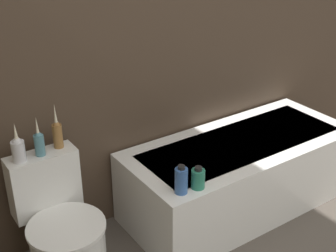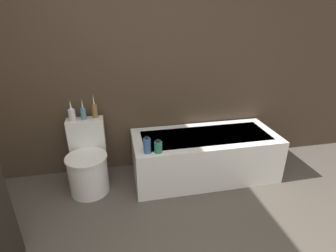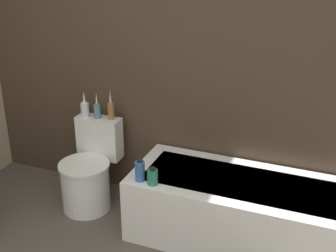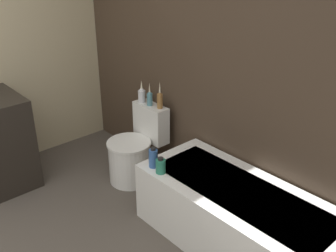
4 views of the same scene
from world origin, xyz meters
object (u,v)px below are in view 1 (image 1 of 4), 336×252
object	(u,v)px
toilet	(64,238)
vase_gold	(18,149)
shampoo_bottle_tall	(181,180)
shampoo_bottle_short	(198,178)
vase_silver	(39,143)
vase_bronze	(57,133)
bathtub	(239,173)

from	to	relation	value
toilet	vase_gold	bearing A→B (deg)	120.41
shampoo_bottle_tall	toilet	bearing A→B (deg)	156.45
shampoo_bottle_short	toilet	bearing A→B (deg)	158.66
vase_gold	vase_silver	bearing A→B (deg)	2.12
vase_bronze	shampoo_bottle_tall	distance (m)	0.72
vase_gold	vase_silver	distance (m)	0.11
vase_silver	bathtub	bearing A→B (deg)	-9.28
toilet	shampoo_bottle_tall	world-z (taller)	toilet
bathtub	vase_silver	bearing A→B (deg)	170.72
bathtub	vase_gold	distance (m)	1.51
toilet	bathtub	bearing A→B (deg)	-0.41
vase_bronze	vase_gold	bearing A→B (deg)	-172.23
bathtub	vase_bronze	size ratio (longest dim) A/B	6.15
bathtub	shampoo_bottle_short	xyz separation A→B (m)	(-0.57, -0.27, 0.31)
vase_silver	vase_bronze	bearing A→B (deg)	13.28
shampoo_bottle_short	shampoo_bottle_tall	bearing A→B (deg)	172.49
vase_bronze	shampoo_bottle_short	bearing A→B (deg)	-40.38
vase_gold	vase_bronze	world-z (taller)	vase_bronze
vase_silver	vase_bronze	distance (m)	0.12
vase_gold	shampoo_bottle_tall	size ratio (longest dim) A/B	1.31
vase_silver	shampoo_bottle_tall	size ratio (longest dim) A/B	1.32
vase_silver	shampoo_bottle_short	world-z (taller)	vase_silver
shampoo_bottle_tall	shampoo_bottle_short	xyz separation A→B (m)	(0.10, -0.01, -0.02)
bathtub	vase_bronze	distance (m)	1.31
toilet	shampoo_bottle_short	xyz separation A→B (m)	(0.70, -0.27, 0.28)
toilet	vase_bronze	bearing A→B (deg)	63.17
vase_silver	vase_bronze	world-z (taller)	vase_bronze
vase_gold	vase_silver	world-z (taller)	vase_silver
vase_gold	shampoo_bottle_tall	world-z (taller)	vase_gold
bathtub	shampoo_bottle_tall	bearing A→B (deg)	-159.62
vase_gold	vase_bronze	xyz separation A→B (m)	(0.23, 0.03, 0.01)
vase_silver	vase_bronze	xyz separation A→B (m)	(0.11, 0.03, 0.01)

